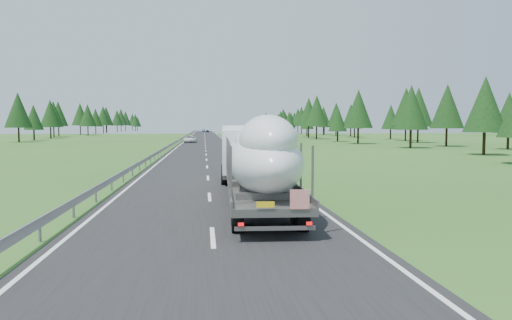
{
  "coord_description": "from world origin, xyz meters",
  "views": [
    {
      "loc": [
        -0.26,
        -15.73,
        3.59
      ],
      "look_at": [
        2.12,
        7.03,
        1.99
      ],
      "focal_mm": 35.0,
      "sensor_mm": 36.0,
      "label": 1
    }
  ],
  "objects": [
    {
      "name": "ground",
      "position": [
        0.0,
        0.0,
        0.0
      ],
      "size": [
        400.0,
        400.0,
        0.0
      ],
      "primitive_type": "plane",
      "color": "#2A531B",
      "rests_on": "ground"
    },
    {
      "name": "road_surface",
      "position": [
        0.0,
        100.0,
        0.01
      ],
      "size": [
        10.0,
        400.0,
        0.02
      ],
      "primitive_type": "cube",
      "color": "black",
      "rests_on": "ground"
    },
    {
      "name": "guardrail",
      "position": [
        -5.3,
        99.94,
        0.6
      ],
      "size": [
        0.1,
        400.0,
        0.76
      ],
      "color": "slate",
      "rests_on": "ground"
    },
    {
      "name": "marker_posts",
      "position": [
        6.5,
        155.0,
        0.54
      ],
      "size": [
        0.13,
        350.08,
        1.0
      ],
      "color": "silver",
      "rests_on": "ground"
    },
    {
      "name": "highway_sign",
      "position": [
        7.2,
        80.0,
        1.81
      ],
      "size": [
        0.08,
        0.9,
        2.6
      ],
      "color": "slate",
      "rests_on": "ground"
    },
    {
      "name": "tree_line_right",
      "position": [
        40.04,
        130.07,
        6.91
      ],
      "size": [
        27.73,
        359.22,
        12.63
      ],
      "color": "black",
      "rests_on": "ground"
    },
    {
      "name": "tree_line_left",
      "position": [
        -44.66,
        152.25,
        7.28
      ],
      "size": [
        15.24,
        359.44,
        12.58
      ],
      "color": "black",
      "rests_on": "ground"
    },
    {
      "name": "boat_truck",
      "position": [
        2.12,
        7.95,
        2.12
      ],
      "size": [
        3.19,
        19.26,
        3.96
      ],
      "color": "white",
      "rests_on": "ground"
    },
    {
      "name": "distant_van",
      "position": [
        -3.06,
        87.38,
        0.72
      ],
      "size": [
        2.56,
        5.28,
        1.45
      ],
      "primitive_type": "imported",
      "rotation": [
        0.0,
        0.0,
        -0.03
      ],
      "color": "silver",
      "rests_on": "ground"
    },
    {
      "name": "distant_car_dark",
      "position": [
        1.54,
        237.18,
        0.65
      ],
      "size": [
        1.57,
        3.82,
        1.29
      ],
      "primitive_type": "imported",
      "rotation": [
        0.0,
        0.0,
        0.01
      ],
      "color": "black",
      "rests_on": "ground"
    },
    {
      "name": "distant_car_blue",
      "position": [
        -0.39,
        245.66,
        0.73
      ],
      "size": [
        1.63,
        4.44,
        1.45
      ],
      "primitive_type": "imported",
      "rotation": [
        0.0,
        0.0,
        -0.02
      ],
      "color": "#192948",
      "rests_on": "ground"
    }
  ]
}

